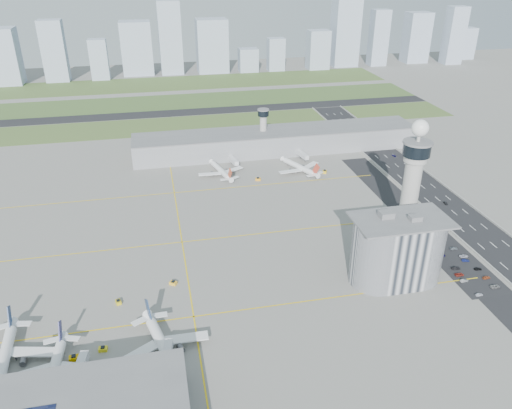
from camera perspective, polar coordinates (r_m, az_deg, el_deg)
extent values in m
plane|color=gray|center=(239.45, 1.76, -6.93)|extent=(1000.00, 1000.00, 0.00)
cube|color=#3B5428|center=(439.48, -7.85, 9.03)|extent=(480.00, 50.00, 0.08)
cube|color=#45632F|center=(511.31, -8.61, 11.53)|extent=(480.00, 60.00, 0.08)
cube|color=#496731|center=(588.79, -9.22, 13.52)|extent=(480.00, 70.00, 0.08)
cube|color=black|center=(474.79, -8.25, 10.36)|extent=(480.00, 22.00, 0.10)
cube|color=black|center=(285.93, 24.82, -3.60)|extent=(28.00, 500.00, 0.10)
cube|color=#9E9E99|center=(277.88, 22.50, -3.87)|extent=(0.60, 500.00, 1.20)
cube|color=#9E9E99|center=(293.92, 27.05, -3.14)|extent=(0.60, 500.00, 1.20)
cube|color=black|center=(265.41, 21.63, -5.35)|extent=(18.00, 260.00, 0.08)
cube|color=black|center=(256.21, 22.65, -6.78)|extent=(20.00, 44.00, 0.10)
cube|color=yellow|center=(210.65, -7.13, -12.61)|extent=(260.00, 0.60, 0.01)
cube|color=yellow|center=(259.82, -8.45, -4.28)|extent=(260.00, 0.60, 0.01)
cube|color=yellow|center=(312.79, -9.32, 1.32)|extent=(260.00, 0.60, 0.01)
cube|color=yellow|center=(259.82, -8.45, -4.28)|extent=(0.60, 260.00, 0.01)
cylinder|color=#ADAAA5|center=(258.56, 17.11, 0.64)|extent=(8.40, 8.40, 48.00)
cylinder|color=#ADAAA5|center=(250.05, 17.78, 5.16)|extent=(11.00, 11.00, 4.00)
cylinder|color=black|center=(248.68, 17.91, 6.01)|extent=(13.00, 13.00, 6.00)
cylinder|color=slate|center=(247.52, 18.02, 6.77)|extent=(14.00, 14.00, 1.00)
cylinder|color=#ADAAA5|center=(246.73, 18.11, 7.31)|extent=(1.60, 1.60, 5.00)
sphere|color=white|center=(245.35, 18.26, 8.30)|extent=(8.00, 8.00, 8.00)
cylinder|color=#ADAAA5|center=(371.41, 0.82, 8.19)|extent=(5.00, 5.00, 28.00)
cylinder|color=black|center=(366.86, 0.84, 10.41)|extent=(8.00, 8.00, 4.00)
cylinder|color=slate|center=(366.16, 0.84, 10.79)|extent=(8.60, 8.60, 0.80)
cube|color=#B2B2B7|center=(230.94, 15.84, -5.05)|extent=(18.00, 24.00, 30.00)
cylinder|color=#B2B2B7|center=(227.16, 13.81, -5.35)|extent=(24.00, 24.00, 30.00)
cylinder|color=#B2B2B7|center=(235.00, 17.80, -4.76)|extent=(24.00, 24.00, 30.00)
cube|color=slate|center=(223.43, 16.32, -1.70)|extent=(42.00, 24.00, 0.80)
cube|color=slate|center=(222.38, 14.66, -1.14)|extent=(6.00, 5.00, 3.00)
cube|color=slate|center=(223.62, 17.73, -1.50)|extent=(5.00, 4.00, 2.40)
cube|color=gray|center=(373.97, 2.39, 7.25)|extent=(210.00, 32.00, 15.00)
cube|color=slate|center=(371.38, 2.42, 8.40)|extent=(210.00, 32.00, 0.80)
imported|color=silver|center=(240.16, 24.14, -9.37)|extent=(3.38, 1.40, 1.15)
imported|color=gray|center=(246.65, 22.68, -8.02)|extent=(3.97, 1.83, 1.26)
imported|color=maroon|center=(250.11, 22.23, -7.42)|extent=(4.31, 2.04, 1.19)
imported|color=#242327|center=(254.23, 21.87, -6.75)|extent=(4.41, 2.12, 1.24)
imported|color=#130D47|center=(261.67, 20.51, -5.49)|extent=(3.50, 1.87, 1.13)
imported|color=silver|center=(264.78, 20.02, -4.98)|extent=(3.82, 1.38, 1.25)
imported|color=gray|center=(248.30, 25.66, -8.44)|extent=(4.46, 2.08, 1.23)
imported|color=#A94924|center=(252.98, 24.84, -7.58)|extent=(3.96, 2.11, 1.09)
imported|color=black|center=(257.67, 24.03, -6.73)|extent=(3.56, 1.72, 1.17)
imported|color=#0F174D|center=(261.93, 22.83, -5.90)|extent=(3.73, 1.78, 1.18)
imported|color=silver|center=(265.08, 22.66, -5.45)|extent=(4.40, 2.04, 1.22)
imported|color=slate|center=(269.73, 21.67, -4.68)|extent=(4.14, 1.82, 1.18)
imported|color=black|center=(315.27, 20.84, 0.15)|extent=(1.83, 3.91, 1.24)
imported|color=navy|center=(378.81, 15.51, 5.41)|extent=(2.14, 4.06, 1.09)
imported|color=#9B9D9F|center=(424.80, 10.48, 8.27)|extent=(1.46, 3.27, 1.09)
cube|color=#9EADC1|center=(636.03, -27.03, 14.82)|extent=(35.81, 28.65, 60.36)
cube|color=#9EADC1|center=(628.76, -22.08, 15.94)|extent=(25.49, 20.39, 66.89)
cube|color=#9EADC1|center=(622.98, -17.50, 15.53)|extent=(20.04, 16.03, 45.20)
cube|color=#9EADC1|center=(638.08, -13.47, 16.99)|extent=(35.76, 28.61, 61.22)
cube|color=#9EADC1|center=(631.71, -9.78, 18.24)|extent=(26.33, 21.06, 83.39)
cube|color=#9EADC1|center=(638.32, -5.05, 17.63)|extent=(36.96, 29.57, 62.11)
cube|color=#9EADC1|center=(639.67, -0.90, 16.18)|extent=(23.01, 18.41, 27.75)
cube|color=#9EADC1|center=(645.92, 2.29, 16.77)|extent=(20.22, 16.18, 38.97)
cube|color=#9EADC1|center=(658.50, 7.10, 17.15)|extent=(26.14, 20.92, 46.89)
cube|color=#9EADC1|center=(680.46, 10.15, 18.73)|extent=(32.26, 25.81, 81.20)
cube|color=#9EADC1|center=(692.29, 13.84, 18.00)|extent=(21.59, 17.28, 68.75)
cube|color=#9EADC1|center=(727.11, 17.85, 17.71)|extent=(30.25, 24.20, 63.40)
cube|color=#9EADC1|center=(731.76, 21.71, 17.51)|extent=(23.04, 18.43, 71.56)
cube|color=#9EADC1|center=(776.44, 22.79, 16.62)|extent=(22.64, 18.11, 41.06)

